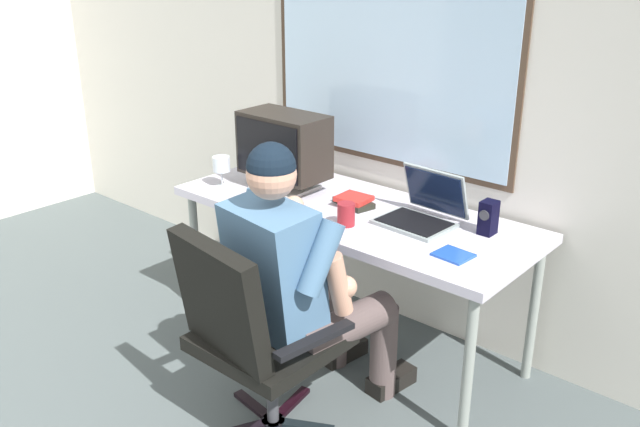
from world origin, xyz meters
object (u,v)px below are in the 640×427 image
Objects in this scene: crt_monitor at (284,146)px; wine_glass at (221,165)px; office_chair at (249,327)px; person_seated at (301,279)px; desk_speaker at (488,218)px; laptop at (424,208)px; coffee_mug at (346,214)px; cd_case at (453,255)px; desk at (351,219)px; book_stack at (354,201)px.

crt_monitor reaches higher than wine_glass.
office_chair is 2.03× the size of crt_monitor.
desk_speaker is (0.45, 0.71, 0.17)m from person_seated.
laptop is 3.26× the size of coffee_mug.
person_seated is 8.10× the size of cd_case.
cd_case is at bearing 42.20° from person_seated.
desk is 0.75m from wine_glass.
person_seated is 0.86m from desk_speaker.
crt_monitor is 2.82× the size of wine_glass.
coffee_mug is at bearing -17.90° from crt_monitor.
person_seated is 3.63× the size of laptop.
crt_monitor is 2.96× the size of cd_case.
desk is 1.45× the size of person_seated.
laptop is (0.35, 0.09, 0.12)m from desk.
desk is at bearing -166.94° from desk_speaker.
crt_monitor is 0.47m from book_stack.
desk is 0.59m from person_seated.
office_chair is 1.12m from wine_glass.
crt_monitor reaches higher than desk_speaker.
crt_monitor is at bearing -172.13° from desk_speaker.
desk is at bearing 0.12° from crt_monitor.
person_seated is at bearing 82.87° from office_chair.
cd_case reaches higher than desk.
person_seated reaches higher than desk.
office_chair is 0.91m from book_stack.
wine_glass is 0.73m from book_stack.
cd_case is (0.49, 0.68, 0.22)m from office_chair.
desk is at bearing 167.04° from cd_case.
office_chair is 0.29m from person_seated.
laptop is 1.09m from wine_glass.
office_chair reaches higher than book_stack.
office_chair is at bearing -36.74° from wine_glass.
office_chair is at bearing -102.01° from laptop.
office_chair reaches higher than cd_case.
book_stack is (-0.01, 0.04, 0.08)m from desk.
wine_glass is (-0.70, -0.19, 0.17)m from desk.
desk is 3.96× the size of crt_monitor.
laptop is 0.36m from coffee_mug.
book_stack is 1.44× the size of cd_case.
laptop is at bearing 8.21° from book_stack.
book_stack is 0.68m from cd_case.
desk_speaker reaches higher than cd_case.
coffee_mug is (-0.07, 0.38, 0.15)m from person_seated.
coffee_mug is (0.11, -0.18, 0.11)m from desk.
person_seated is at bearing -42.03° from crt_monitor.
office_chair is 5.99× the size of cd_case.
coffee_mug is at bearing 0.70° from wine_glass.
book_stack reaches higher than desk.
wine_glass is (-0.89, 0.37, 0.21)m from person_seated.
coffee_mug is at bearing -58.13° from desk.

